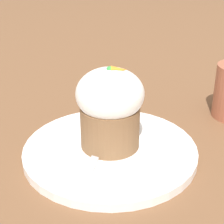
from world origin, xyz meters
name	(u,v)px	position (x,y,z in m)	size (l,w,h in m)	color
ground_plane	(110,155)	(0.00, 0.00, 0.00)	(4.00, 4.00, 0.00)	brown
dessert_plate	(110,151)	(0.00, 0.00, 0.01)	(0.23, 0.23, 0.01)	white
carrot_cake	(112,107)	(0.00, 0.01, 0.07)	(0.09, 0.09, 0.11)	brown
spoon	(97,153)	(-0.02, -0.02, 0.02)	(0.04, 0.10, 0.01)	#B7B7BC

